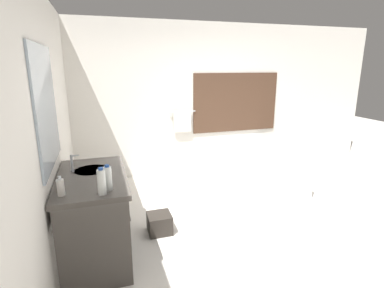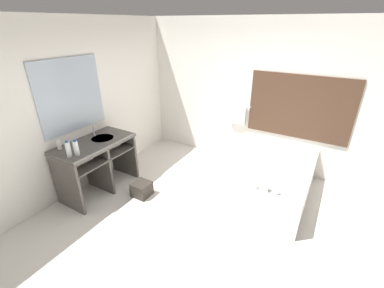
{
  "view_description": "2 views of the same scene",
  "coord_description": "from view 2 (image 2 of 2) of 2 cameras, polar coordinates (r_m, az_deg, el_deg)",
  "views": [
    {
      "loc": [
        -1.73,
        -3.0,
        1.95
      ],
      "look_at": [
        -0.56,
        0.74,
        0.92
      ],
      "focal_mm": 28.0,
      "sensor_mm": 36.0,
      "label": 1
    },
    {
      "loc": [
        1.33,
        -2.38,
        2.6
      ],
      "look_at": [
        -0.58,
        0.87,
        0.79
      ],
      "focal_mm": 24.0,
      "sensor_mm": 36.0,
      "label": 2
    }
  ],
  "objects": [
    {
      "name": "bathtub",
      "position": [
        4.37,
        18.61,
        -7.42
      ],
      "size": [
        0.93,
        1.77,
        0.69
      ],
      "color": "white",
      "rests_on": "ground_plane"
    },
    {
      "name": "water_bottle_2",
      "position": [
        3.94,
        -25.8,
        -1.06
      ],
      "size": [
        0.07,
        0.07,
        0.24
      ],
      "color": "silver",
      "rests_on": "vanity_counter"
    },
    {
      "name": "sink_faucet",
      "position": [
        4.52,
        -20.95,
        2.75
      ],
      "size": [
        0.09,
        0.04,
        0.18
      ],
      "color": "silver",
      "rests_on": "vanity_counter"
    },
    {
      "name": "vanity_counter",
      "position": [
        4.43,
        -20.28,
        -2.42
      ],
      "size": [
        0.67,
        1.21,
        0.89
      ],
      "color": "#4C4742",
      "rests_on": "ground_plane"
    },
    {
      "name": "ground_plane",
      "position": [
        3.76,
        0.91,
        -18.06
      ],
      "size": [
        16.0,
        16.0,
        0.0
      ],
      "primitive_type": "plane",
      "color": "silver",
      "rests_on": "ground"
    },
    {
      "name": "wall_left_with_mirror",
      "position": [
        4.46,
        -24.96,
        6.97
      ],
      "size": [
        0.08,
        7.4,
        2.7
      ],
      "color": "white",
      "rests_on": "ground_plane"
    },
    {
      "name": "waste_bin",
      "position": [
        4.34,
        -11.11,
        -9.8
      ],
      "size": [
        0.28,
        0.28,
        0.23
      ],
      "color": "#2D2823",
      "rests_on": "ground_plane"
    },
    {
      "name": "water_bottle_1",
      "position": [
        3.94,
        -24.38,
        -0.84
      ],
      "size": [
        0.07,
        0.07,
        0.23
      ],
      "color": "silver",
      "rests_on": "vanity_counter"
    },
    {
      "name": "bath_mat",
      "position": [
        3.51,
        10.06,
        -22.56
      ],
      "size": [
        0.51,
        0.69,
        0.02
      ],
      "color": "white",
      "rests_on": "ground_plane"
    },
    {
      "name": "wall_back_with_blinds",
      "position": [
        4.95,
        14.33,
        10.13
      ],
      "size": [
        7.4,
        0.13,
        2.7
      ],
      "color": "white",
      "rests_on": "ground_plane"
    },
    {
      "name": "soap_dispenser",
      "position": [
        4.26,
        -27.5,
        -0.1
      ],
      "size": [
        0.06,
        0.06,
        0.17
      ],
      "color": "white",
      "rests_on": "vanity_counter"
    }
  ]
}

